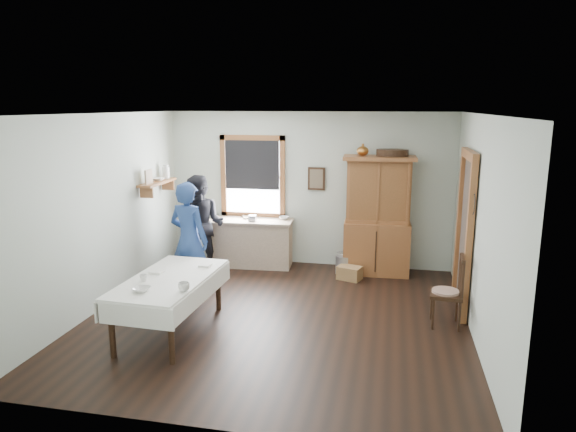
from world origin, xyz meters
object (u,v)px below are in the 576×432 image
(dining_table, at_px, (170,304))
(work_counter, at_px, (251,243))
(spindle_chair, at_px, (446,291))
(figure_dark, at_px, (201,229))
(pail, at_px, (344,264))
(wicker_basket, at_px, (350,273))
(china_hutch, at_px, (377,216))
(woman_blue, at_px, (189,244))

(dining_table, bearing_deg, work_counter, 84.73)
(spindle_chair, xyz_separation_m, figure_dark, (-3.85, 1.38, 0.30))
(pail, bearing_deg, figure_dark, -169.13)
(pail, height_order, wicker_basket, pail)
(figure_dark, bearing_deg, work_counter, 39.71)
(work_counter, xyz_separation_m, china_hutch, (2.19, 0.02, 0.58))
(woman_blue, distance_m, figure_dark, 1.06)
(china_hutch, bearing_deg, wicker_basket, -136.75)
(woman_blue, bearing_deg, work_counter, -91.95)
(china_hutch, distance_m, figure_dark, 2.96)
(spindle_chair, bearing_deg, woman_blue, 179.15)
(spindle_chair, relative_size, figure_dark, 0.61)
(work_counter, bearing_deg, pail, -7.79)
(wicker_basket, bearing_deg, china_hutch, 45.40)
(woman_blue, height_order, figure_dark, woman_blue)
(work_counter, height_order, china_hutch, china_hutch)
(work_counter, relative_size, pail, 4.56)
(work_counter, xyz_separation_m, pail, (1.66, -0.12, -0.26))
(pail, xyz_separation_m, wicker_basket, (0.12, -0.28, -0.05))
(work_counter, xyz_separation_m, figure_dark, (-0.70, -0.57, 0.36))
(spindle_chair, bearing_deg, china_hutch, 120.49)
(woman_blue, relative_size, figure_dark, 1.03)
(dining_table, height_order, woman_blue, woman_blue)
(china_hutch, relative_size, dining_table, 1.12)
(wicker_basket, xyz_separation_m, figure_dark, (-2.48, -0.18, 0.67))
(work_counter, xyz_separation_m, dining_table, (-0.26, -2.83, -0.06))
(china_hutch, relative_size, figure_dark, 1.28)
(spindle_chair, relative_size, woman_blue, 0.59)
(dining_table, bearing_deg, spindle_chair, 14.49)
(china_hutch, xyz_separation_m, pail, (-0.52, -0.14, -0.84))
(china_hutch, height_order, pail, china_hutch)
(work_counter, relative_size, wicker_basket, 3.90)
(spindle_chair, distance_m, pail, 2.38)
(spindle_chair, height_order, woman_blue, woman_blue)
(work_counter, height_order, spindle_chair, spindle_chair)
(spindle_chair, xyz_separation_m, pail, (-1.48, 1.83, -0.31))
(spindle_chair, bearing_deg, pail, 133.45)
(dining_table, bearing_deg, wicker_basket, 50.04)
(china_hutch, bearing_deg, woman_blue, -150.93)
(dining_table, bearing_deg, woman_blue, 100.74)
(china_hutch, bearing_deg, figure_dark, -170.61)
(spindle_chair, distance_m, woman_blue, 3.67)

